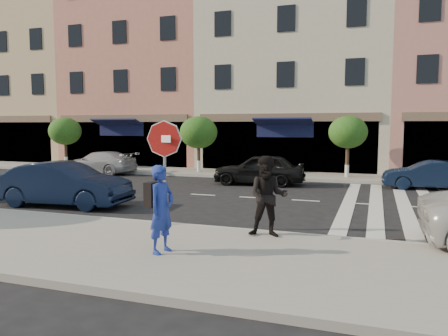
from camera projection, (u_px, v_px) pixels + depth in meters
ground at (215, 219)px, 12.65m from camera, size 120.00×120.00×0.00m
sidewalk_near at (153, 252)px, 9.12m from camera, size 60.00×4.50×0.15m
sidewalk_far at (288, 176)px, 22.97m from camera, size 60.00×3.00×0.15m
building_west_far at (34, 85)px, 35.26m from camera, size 12.00×9.00×12.00m
building_west_mid at (155, 66)px, 31.55m from camera, size 10.00×9.00×14.00m
building_centre at (299, 82)px, 28.25m from camera, size 11.00×9.00×11.00m
street_tree_wa at (65, 131)px, 27.16m from camera, size 2.00×2.00×3.05m
street_tree_wb at (199, 133)px, 24.21m from camera, size 2.10×2.10×3.06m
street_tree_c at (348, 132)px, 21.58m from camera, size 1.90×1.90×3.04m
stop_sign at (164, 149)px, 11.13m from camera, size 0.92×0.31×2.69m
photographer at (162, 209)px, 8.73m from camera, size 0.54×0.72×1.77m
walker at (268, 196)px, 9.99m from camera, size 1.01×0.84×1.87m
car_near_mid at (64, 184)px, 14.61m from camera, size 4.60×1.88×1.48m
car_far_left at (100, 163)px, 24.52m from camera, size 4.41×1.97×1.25m
car_far_mid at (259, 169)px, 19.94m from camera, size 4.29×2.02×1.42m
car_far_right at (429, 175)px, 18.48m from camera, size 3.79×1.50×1.23m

